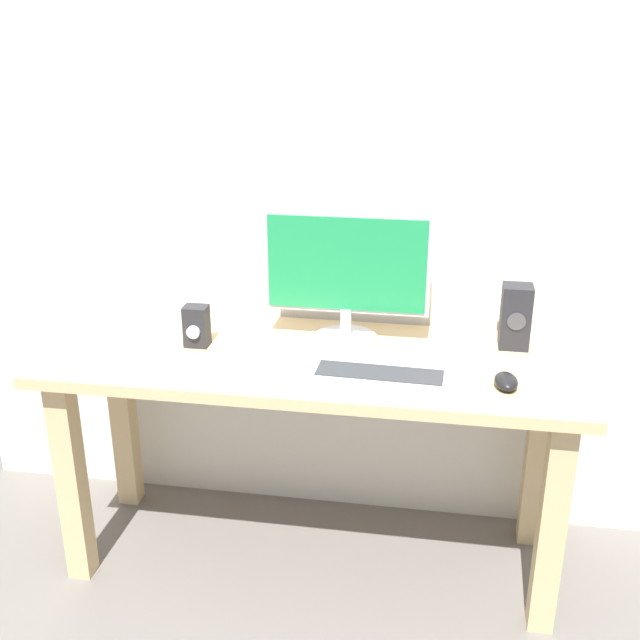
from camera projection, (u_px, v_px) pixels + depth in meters
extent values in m
plane|color=slate|center=(312.00, 554.00, 2.70)|extent=(6.00, 6.00, 0.00)
cube|color=silver|center=(329.00, 100.00, 2.46)|extent=(2.71, 0.04, 3.00)
cube|color=tan|center=(311.00, 360.00, 2.43)|extent=(1.68, 0.60, 0.04)
cube|color=tan|center=(71.00, 480.00, 2.49)|extent=(0.08, 0.08, 0.73)
cube|color=tan|center=(551.00, 527.00, 2.26)|extent=(0.08, 0.08, 0.73)
cube|color=tan|center=(123.00, 416.00, 2.88)|extent=(0.08, 0.08, 0.73)
cube|color=tan|center=(538.00, 451.00, 2.65)|extent=(0.08, 0.08, 0.73)
cylinder|color=silver|center=(346.00, 339.00, 2.52)|extent=(0.21, 0.21, 0.02)
cylinder|color=silver|center=(346.00, 323.00, 2.50)|extent=(0.04, 0.04, 0.09)
cube|color=silver|center=(347.00, 263.00, 2.44)|extent=(0.53, 0.02, 0.33)
cube|color=#1E8C4C|center=(346.00, 264.00, 2.42)|extent=(0.50, 0.01, 0.30)
cube|color=silver|center=(379.00, 376.00, 2.26)|extent=(0.41, 0.14, 0.02)
cube|color=#333338|center=(380.00, 373.00, 2.26)|extent=(0.37, 0.12, 0.00)
ellipsoid|color=black|center=(506.00, 381.00, 2.20)|extent=(0.08, 0.11, 0.04)
cube|color=#232328|center=(516.00, 317.00, 2.44)|extent=(0.09, 0.08, 0.21)
cylinder|color=#3F3F44|center=(517.00, 322.00, 2.40)|extent=(0.06, 0.00, 0.06)
cube|color=#232328|center=(197.00, 326.00, 2.47)|extent=(0.08, 0.06, 0.13)
cylinder|color=silver|center=(193.00, 332.00, 2.44)|extent=(0.04, 0.01, 0.04)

